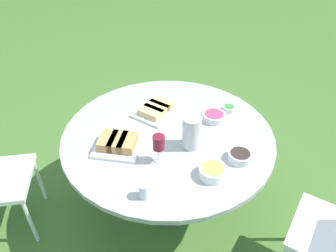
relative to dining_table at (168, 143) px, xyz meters
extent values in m
plane|color=#446B2B|center=(0.00, 0.00, -0.64)|extent=(40.00, 40.00, 0.00)
cylinder|color=#4C4C51|center=(0.00, 0.00, -0.63)|extent=(0.44, 0.44, 0.02)
cylinder|color=#4C4C51|center=(0.00, 0.00, -0.29)|extent=(0.11, 0.11, 0.67)
cylinder|color=#9EA399|center=(0.00, 0.00, 0.07)|extent=(1.41, 1.41, 0.03)
cylinder|color=white|center=(0.99, -0.13, -0.42)|extent=(0.03, 0.03, 0.43)
cylinder|color=white|center=(0.86, -0.50, -0.42)|extent=(0.03, 0.03, 0.43)
cube|color=white|center=(-0.56, 0.96, -0.19)|extent=(0.59, 0.58, 0.04)
cylinder|color=white|center=(-0.63, 0.70, -0.42)|extent=(0.03, 0.03, 0.43)
cylinder|color=silver|center=(-0.07, 0.18, 0.19)|extent=(0.12, 0.12, 0.22)
cone|color=silver|center=(-0.02, 0.18, 0.28)|extent=(0.03, 0.03, 0.03)
cylinder|color=silver|center=(0.17, 0.21, 0.09)|extent=(0.06, 0.06, 0.01)
cylinder|color=silver|center=(0.17, 0.21, 0.13)|extent=(0.01, 0.01, 0.09)
cylinder|color=maroon|center=(0.17, 0.21, 0.22)|extent=(0.07, 0.07, 0.09)
cube|color=white|center=(-0.04, -0.25, 0.09)|extent=(0.39, 0.37, 0.02)
cube|color=tan|center=(0.02, -0.22, 0.12)|extent=(0.17, 0.20, 0.04)
cube|color=tan|center=(-0.04, -0.25, 0.12)|extent=(0.17, 0.20, 0.04)
cube|color=tan|center=(-0.10, -0.28, 0.12)|extent=(0.17, 0.20, 0.04)
cube|color=white|center=(0.35, -0.01, 0.09)|extent=(0.38, 0.38, 0.02)
cube|color=#B2844C|center=(0.29, 0.02, 0.13)|extent=(0.18, 0.19, 0.06)
cube|color=#B2844C|center=(0.35, -0.01, 0.13)|extent=(0.18, 0.19, 0.06)
cube|color=#B2844C|center=(0.40, -0.05, 0.13)|extent=(0.18, 0.19, 0.06)
cylinder|color=white|center=(-0.05, 0.46, 0.11)|extent=(0.16, 0.16, 0.06)
cylinder|color=#E0C147|center=(-0.05, 0.46, 0.13)|extent=(0.13, 0.13, 0.03)
cylinder|color=silver|center=(-0.51, -0.03, 0.10)|extent=(0.09, 0.09, 0.04)
cylinder|color=#387533|center=(-0.51, -0.03, 0.11)|extent=(0.07, 0.07, 0.02)
cylinder|color=silver|center=(-0.27, 0.42, 0.11)|extent=(0.15, 0.15, 0.05)
cylinder|color=#2D231E|center=(-0.27, 0.42, 0.12)|extent=(0.12, 0.12, 0.02)
cylinder|color=silver|center=(-0.36, 0.01, 0.11)|extent=(0.16, 0.16, 0.05)
cylinder|color=#D6385B|center=(-0.36, 0.01, 0.12)|extent=(0.13, 0.13, 0.02)
cylinder|color=silver|center=(0.36, 0.42, 0.13)|extent=(0.06, 0.06, 0.09)
camera|label=1|loc=(0.78, 1.51, 1.45)|focal=35.00mm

